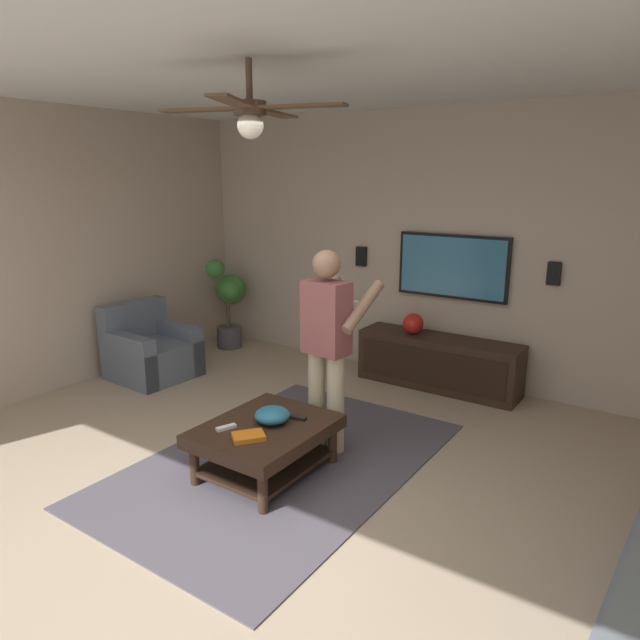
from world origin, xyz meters
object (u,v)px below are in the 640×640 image
object	(u,v)px
remote_white	(226,428)
remote_black	(296,418)
wall_speaker_right	(361,256)
potted_plant_tall	(229,297)
tv	(452,267)
media_console	(438,362)
ceiling_fan	(251,113)
book	(248,436)
vase_round	(413,324)
armchair	(151,352)
person_standing	(328,339)
coffee_table	(266,438)
bowl	(272,415)
wall_speaker_left	(554,274)

from	to	relation	value
remote_white	remote_black	world-z (taller)	same
wall_speaker_right	potted_plant_tall	bearing A→B (deg)	102.12
tv	wall_speaker_right	xyz separation A→B (m)	(0.01, 1.11, 0.02)
potted_plant_tall	remote_white	distance (m)	3.45
media_console	ceiling_fan	size ratio (longest dim) A/B	1.43
book	vase_round	world-z (taller)	vase_round
armchair	wall_speaker_right	distance (m)	2.61
tv	person_standing	size ratio (longest dim) A/B	0.73
book	coffee_table	bearing A→B (deg)	49.94
remote_black	vase_round	xyz separation A→B (m)	(2.19, 0.08, 0.25)
armchair	potted_plant_tall	size ratio (longest dim) A/B	0.72
media_console	book	distance (m)	2.70
coffee_table	tv	bearing A→B (deg)	-7.21
potted_plant_tall	remote_white	bearing A→B (deg)	-137.30
potted_plant_tall	bowl	world-z (taller)	potted_plant_tall
coffee_table	bowl	distance (m)	0.17
coffee_table	wall_speaker_left	distance (m)	3.16
vase_round	remote_black	bearing A→B (deg)	-177.79
book	wall_speaker_left	world-z (taller)	wall_speaker_left
person_standing	book	size ratio (longest dim) A/B	7.45
media_console	book	bearing A→B (deg)	-6.06
coffee_table	book	size ratio (longest dim) A/B	4.55
person_standing	ceiling_fan	distance (m)	1.82
media_console	person_standing	distance (m)	1.94
book	person_standing	bearing A→B (deg)	32.02
armchair	bowl	bearing A→B (deg)	-17.26
remote_white	wall_speaker_left	xyz separation A→B (m)	(2.91, -1.53, 0.87)
armchair	remote_white	world-z (taller)	armchair
remote_black	wall_speaker_right	world-z (taller)	wall_speaker_right
vase_round	wall_speaker_right	distance (m)	1.06
potted_plant_tall	media_console	bearing A→B (deg)	-87.55
media_console	tv	world-z (taller)	tv
tv	book	size ratio (longest dim) A/B	5.41
potted_plant_tall	bowl	bearing A→B (deg)	-131.57
potted_plant_tall	remote_black	size ratio (longest dim) A/B	7.79
armchair	tv	world-z (taller)	tv
bowl	wall_speaker_left	distance (m)	3.06
book	wall_speaker_right	world-z (taller)	wall_speaker_right
bowl	wall_speaker_right	bearing A→B (deg)	16.71
wall_speaker_right	coffee_table	bearing A→B (deg)	-164.04
tv	remote_white	world-z (taller)	tv
media_console	bowl	world-z (taller)	media_console
coffee_table	wall_speaker_right	distance (m)	2.96
remote_black	wall_speaker_right	distance (m)	2.78
book	ceiling_fan	size ratio (longest dim) A/B	0.19
person_standing	book	bearing A→B (deg)	-179.16
media_console	remote_black	bearing A→B (deg)	-5.31
remote_black	vase_round	size ratio (longest dim) A/B	0.68
wall_speaker_left	remote_black	bearing A→B (deg)	153.89
person_standing	tv	bearing A→B (deg)	0.92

